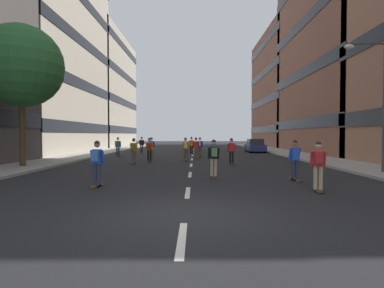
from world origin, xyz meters
name	(u,v)px	position (x,y,z in m)	size (l,w,h in m)	color
ground_plane	(192,156)	(0.00, 22.77, 0.00)	(136.60, 136.60, 0.00)	black
sidewalk_left	(97,153)	(-10.08, 25.61, 0.07)	(3.49, 62.61, 0.14)	#9E9991
sidewalk_right	(289,153)	(10.08, 25.61, 0.07)	(3.49, 62.61, 0.14)	#9E9991
lane_markings	(192,155)	(0.00, 23.00, 0.00)	(0.16, 52.20, 0.01)	silver
building_left_mid	(18,47)	(-19.08, 27.23, 11.62)	(14.63, 20.16, 23.05)	#B2A893
building_left_far	(82,91)	(-19.08, 47.25, 9.44)	(14.63, 21.65, 18.69)	#B2A893
building_right_mid	(369,53)	(19.08, 27.23, 10.85)	(14.63, 20.98, 21.52)	brown
building_right_far	(305,90)	(19.08, 47.25, 9.62)	(14.63, 21.69, 19.06)	brown
parked_car_near	(255,146)	(7.14, 28.84, 0.70)	(1.82, 4.40, 1.52)	navy
street_tree_near	(21,66)	(-10.08, 11.05, 6.08)	(4.89, 4.89, 8.40)	#4C3823
streetlamp_right	(377,92)	(9.36, 8.13, 4.14)	(2.13, 0.30, 6.50)	#3F3F44
skater_0	(149,148)	(-3.08, 15.28, 1.02)	(0.55, 0.91, 1.78)	brown
skater_1	(318,163)	(4.57, 3.15, 1.02)	(0.56, 0.92, 1.78)	brown
skater_2	(231,150)	(2.68, 13.34, 0.98)	(0.56, 0.92, 1.78)	brown
skater_3	(214,156)	(1.13, 6.84, 1.02)	(0.55, 0.91, 1.78)	brown
skater_4	(97,161)	(-3.51, 4.13, 1.02)	(0.55, 0.92, 1.78)	brown
skater_5	(134,149)	(-3.95, 13.83, 1.02)	(0.56, 0.92, 1.78)	brown
skater_6	(118,146)	(-6.72, 20.87, 1.02)	(0.54, 0.91, 1.78)	brown
skater_7	(191,145)	(-0.10, 24.29, 0.98)	(0.55, 0.92, 1.78)	brown
skater_8	(196,147)	(0.33, 18.46, 0.98)	(0.55, 0.92, 1.78)	brown
skater_9	(186,148)	(-0.46, 16.30, 1.02)	(0.55, 0.92, 1.78)	brown
skater_10	(200,146)	(0.69, 20.75, 1.02)	(0.57, 0.92, 1.78)	brown
skater_11	(142,144)	(-5.44, 26.15, 0.98)	(0.54, 0.91, 1.78)	brown
skater_12	(152,146)	(-3.65, 20.73, 1.02)	(0.56, 0.92, 1.78)	brown
skater_13	(295,158)	(4.61, 5.92, 0.98)	(0.57, 0.92, 1.78)	brown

